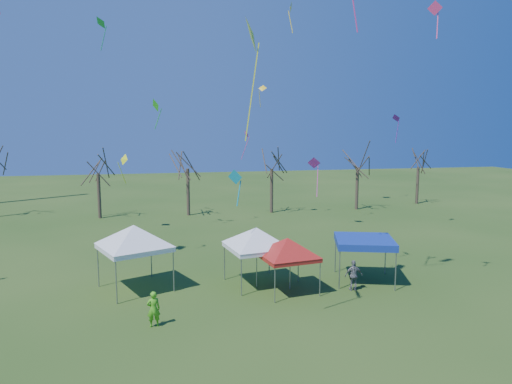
{
  "coord_description": "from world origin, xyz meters",
  "views": [
    {
      "loc": [
        -5.24,
        -20.49,
        8.41
      ],
      "look_at": [
        -0.15,
        3.0,
        5.12
      ],
      "focal_mm": 32.0,
      "sensor_mm": 36.0,
      "label": 1
    }
  ],
  "objects_px": {
    "tree_5": "(419,154)",
    "tent_white_west": "(134,229)",
    "person_grey": "(354,275)",
    "tree_1": "(97,158)",
    "tree_4": "(358,152)",
    "tree_3": "(272,153)",
    "person_green": "(154,309)",
    "tent_red": "(288,242)",
    "tree_2": "(187,152)",
    "tent_blue": "(364,242)",
    "tent_white_mid": "(256,231)"
  },
  "relations": [
    {
      "from": "tree_5",
      "to": "tent_white_west",
      "type": "xyz_separation_m",
      "value": [
        -30.27,
        -22.42,
        -2.49
      ]
    },
    {
      "from": "tent_white_west",
      "to": "person_grey",
      "type": "height_order",
      "value": "tent_white_west"
    },
    {
      "from": "tree_1",
      "to": "tent_white_west",
      "type": "distance_m",
      "value": 21.57
    },
    {
      "from": "tent_white_west",
      "to": "tree_4",
      "type": "bearing_deg",
      "value": 42.9
    },
    {
      "from": "tree_3",
      "to": "person_green",
      "type": "relative_size",
      "value": 5.05
    },
    {
      "from": "tree_1",
      "to": "tent_red",
      "type": "xyz_separation_m",
      "value": [
        11.99,
        -23.05,
        -3.11
      ]
    },
    {
      "from": "tree_3",
      "to": "tree_4",
      "type": "xyz_separation_m",
      "value": [
        9.32,
        -0.04,
        -0.02
      ]
    },
    {
      "from": "person_green",
      "to": "tent_red",
      "type": "bearing_deg",
      "value": -164.79
    },
    {
      "from": "tree_3",
      "to": "person_grey",
      "type": "xyz_separation_m",
      "value": [
        -1.35,
        -23.01,
        -5.27
      ]
    },
    {
      "from": "tree_5",
      "to": "person_grey",
      "type": "height_order",
      "value": "tree_5"
    },
    {
      "from": "tree_2",
      "to": "tree_4",
      "type": "xyz_separation_m",
      "value": [
        17.72,
        -0.38,
        -0.23
      ]
    },
    {
      "from": "tree_3",
      "to": "tree_5",
      "type": "relative_size",
      "value": 1.06
    },
    {
      "from": "tree_1",
      "to": "tent_red",
      "type": "bearing_deg",
      "value": -62.52
    },
    {
      "from": "tree_1",
      "to": "person_grey",
      "type": "distance_m",
      "value": 28.65
    },
    {
      "from": "tree_5",
      "to": "person_green",
      "type": "bearing_deg",
      "value": -136.95
    },
    {
      "from": "tent_white_west",
      "to": "person_grey",
      "type": "distance_m",
      "value": 11.78
    },
    {
      "from": "tree_3",
      "to": "tent_red",
      "type": "bearing_deg",
      "value": -102.09
    },
    {
      "from": "tree_4",
      "to": "person_grey",
      "type": "height_order",
      "value": "tree_4"
    },
    {
      "from": "tent_white_west",
      "to": "tent_red",
      "type": "relative_size",
      "value": 1.13
    },
    {
      "from": "tree_3",
      "to": "person_grey",
      "type": "height_order",
      "value": "tree_3"
    },
    {
      "from": "person_green",
      "to": "tree_5",
      "type": "bearing_deg",
      "value": -144.89
    },
    {
      "from": "tree_4",
      "to": "tent_blue",
      "type": "distance_m",
      "value": 23.99
    },
    {
      "from": "tree_2",
      "to": "tree_4",
      "type": "relative_size",
      "value": 1.04
    },
    {
      "from": "tent_red",
      "to": "tent_blue",
      "type": "height_order",
      "value": "tent_red"
    },
    {
      "from": "tree_1",
      "to": "tent_white_mid",
      "type": "bearing_deg",
      "value": -63.76
    },
    {
      "from": "tree_5",
      "to": "tent_blue",
      "type": "bearing_deg",
      "value": -126.95
    },
    {
      "from": "tent_white_mid",
      "to": "tent_red",
      "type": "bearing_deg",
      "value": -47.22
    },
    {
      "from": "tent_white_west",
      "to": "person_green",
      "type": "height_order",
      "value": "tent_white_west"
    },
    {
      "from": "tent_blue",
      "to": "tent_white_mid",
      "type": "bearing_deg",
      "value": 172.92
    },
    {
      "from": "tent_red",
      "to": "person_grey",
      "type": "distance_m",
      "value": 3.97
    },
    {
      "from": "tent_white_west",
      "to": "tent_blue",
      "type": "bearing_deg",
      "value": -6.15
    },
    {
      "from": "tent_white_mid",
      "to": "tent_blue",
      "type": "distance_m",
      "value": 6.06
    },
    {
      "from": "tree_1",
      "to": "tree_3",
      "type": "bearing_deg",
      "value": -2.06
    },
    {
      "from": "tent_white_west",
      "to": "person_green",
      "type": "bearing_deg",
      "value": -78.99
    },
    {
      "from": "tent_white_west",
      "to": "tent_white_mid",
      "type": "relative_size",
      "value": 1.03
    },
    {
      "from": "person_grey",
      "to": "tent_white_mid",
      "type": "bearing_deg",
      "value": -18.84
    },
    {
      "from": "tree_3",
      "to": "tree_4",
      "type": "bearing_deg",
      "value": -0.26
    },
    {
      "from": "tent_blue",
      "to": "person_green",
      "type": "bearing_deg",
      "value": -162.42
    },
    {
      "from": "tree_1",
      "to": "tree_4",
      "type": "distance_m",
      "value": 26.13
    },
    {
      "from": "tree_2",
      "to": "tree_3",
      "type": "bearing_deg",
      "value": -2.27
    },
    {
      "from": "tree_1",
      "to": "tent_red",
      "type": "height_order",
      "value": "tree_1"
    },
    {
      "from": "tree_1",
      "to": "person_grey",
      "type": "relative_size",
      "value": 4.66
    },
    {
      "from": "tent_blue",
      "to": "person_green",
      "type": "distance_m",
      "value": 12.08
    },
    {
      "from": "tent_white_mid",
      "to": "tent_white_west",
      "type": "bearing_deg",
      "value": 174.72
    },
    {
      "from": "tree_3",
      "to": "tent_white_mid",
      "type": "distance_m",
      "value": 22.1
    },
    {
      "from": "tent_white_mid",
      "to": "tent_red",
      "type": "relative_size",
      "value": 1.1
    },
    {
      "from": "tree_4",
      "to": "tree_5",
      "type": "relative_size",
      "value": 1.06
    },
    {
      "from": "tree_4",
      "to": "tent_white_west",
      "type": "xyz_separation_m",
      "value": [
        -21.9,
        -20.36,
        -2.82
      ]
    },
    {
      "from": "tree_2",
      "to": "person_green",
      "type": "xyz_separation_m",
      "value": [
        -3.21,
        -25.69,
        -5.51
      ]
    },
    {
      "from": "person_grey",
      "to": "tree_4",
      "type": "bearing_deg",
      "value": -111.02
    }
  ]
}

